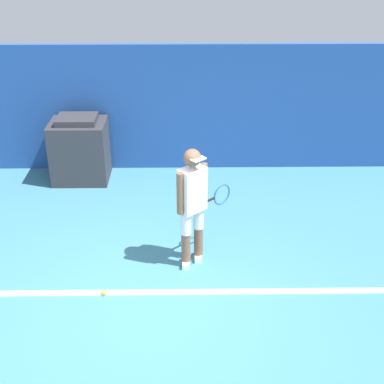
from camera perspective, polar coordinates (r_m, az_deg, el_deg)
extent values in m
plane|color=teal|center=(6.40, -5.29, -12.87)|extent=(24.00, 24.00, 0.00)
cube|color=#234C99|center=(9.39, -3.88, 8.86)|extent=(24.00, 0.10, 2.22)
cube|color=white|center=(6.69, -5.06, -10.64)|extent=(21.60, 0.10, 0.01)
cylinder|color=brown|center=(7.00, -0.65, -6.16)|extent=(0.12, 0.12, 0.49)
cylinder|color=white|center=(6.78, -0.67, -3.37)|extent=(0.14, 0.14, 0.30)
cube|color=white|center=(7.11, -0.64, -7.53)|extent=(0.10, 0.24, 0.08)
cylinder|color=brown|center=(7.12, 0.68, -5.49)|extent=(0.12, 0.12, 0.49)
cylinder|color=white|center=(6.91, 0.70, -2.74)|extent=(0.14, 0.14, 0.30)
cube|color=white|center=(7.23, 0.67, -6.86)|extent=(0.10, 0.24, 0.08)
cube|color=white|center=(6.63, 0.02, 0.25)|extent=(0.39, 0.37, 0.59)
sphere|color=brown|center=(6.43, 0.02, 3.67)|extent=(0.22, 0.22, 0.22)
cube|color=white|center=(6.36, 0.63, 3.56)|extent=(0.21, 0.21, 0.02)
cylinder|color=brown|center=(6.50, -1.27, -0.16)|extent=(0.09, 0.09, 0.55)
cylinder|color=brown|center=(6.74, 1.27, 0.90)|extent=(0.09, 0.09, 0.55)
cylinder|color=black|center=(6.93, 1.83, -0.90)|extent=(0.17, 0.15, 0.03)
torus|color=#2851B2|center=(7.07, 3.21, -0.28)|extent=(0.23, 0.21, 0.29)
sphere|color=#D1E533|center=(6.71, -9.35, -10.54)|extent=(0.07, 0.07, 0.07)
cube|color=#333338|center=(9.32, -11.85, 4.29)|extent=(0.93, 0.74, 1.04)
cube|color=#333338|center=(9.12, -12.20, 7.58)|extent=(0.65, 0.52, 0.10)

